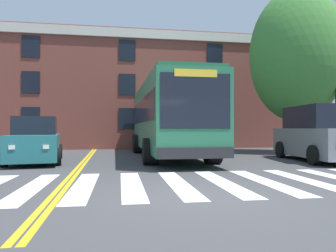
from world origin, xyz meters
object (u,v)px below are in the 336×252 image
object	(u,v)px
city_bus	(167,117)
car_grey_far_lane	(319,135)
street_tree_curbside_large	(297,55)
car_teal_near_lane	(36,142)

from	to	relation	value
city_bus	car_grey_far_lane	xyz separation A→B (m)	(5.98, -3.18, -0.81)
city_bus	car_grey_far_lane	size ratio (longest dim) A/B	2.14
street_tree_curbside_large	car_grey_far_lane	bearing A→B (deg)	-110.21
car_teal_near_lane	car_grey_far_lane	distance (m)	11.81
street_tree_curbside_large	city_bus	bearing A→B (deg)	-171.62
car_teal_near_lane	car_grey_far_lane	size ratio (longest dim) A/B	0.94
car_grey_far_lane	street_tree_curbside_large	world-z (taller)	street_tree_curbside_large
city_bus	street_tree_curbside_large	size ratio (longest dim) A/B	1.23
city_bus	car_grey_far_lane	distance (m)	6.82
car_teal_near_lane	car_grey_far_lane	world-z (taller)	car_grey_far_lane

